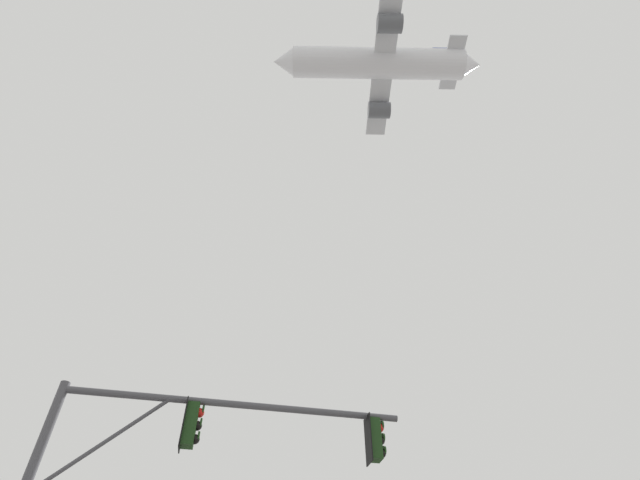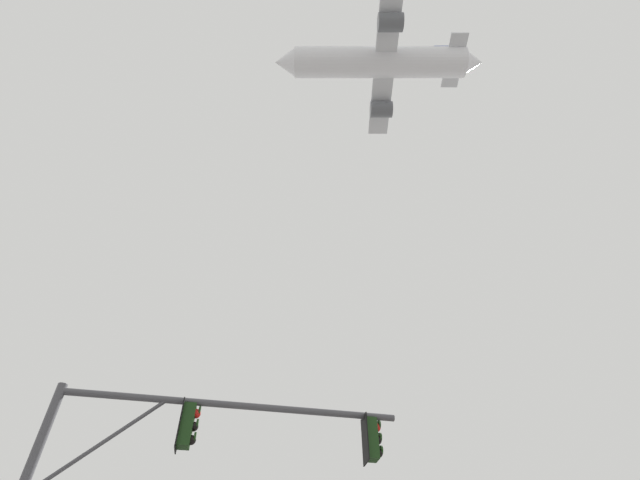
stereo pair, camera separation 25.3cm
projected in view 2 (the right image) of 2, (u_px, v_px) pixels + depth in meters
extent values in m
cylinder|color=#4C4C51|center=(235.00, 405.00, 10.51)|extent=(7.28, 1.34, 0.15)
cylinder|color=#4C4C51|center=(99.00, 445.00, 9.45)|extent=(2.24, 0.45, 2.12)
cube|color=#193814|center=(371.00, 439.00, 10.58)|extent=(0.31, 0.36, 0.90)
cylinder|color=#193814|center=(369.00, 417.00, 10.93)|extent=(0.05, 0.05, 0.12)
cube|color=black|center=(365.00, 439.00, 10.57)|extent=(0.10, 0.46, 1.04)
sphere|color=red|center=(376.00, 428.00, 10.79)|extent=(0.20, 0.20, 0.20)
cylinder|color=#193814|center=(379.00, 425.00, 10.84)|extent=(0.07, 0.21, 0.21)
sphere|color=black|center=(377.00, 440.00, 10.60)|extent=(0.20, 0.20, 0.20)
cylinder|color=#193814|center=(380.00, 438.00, 10.65)|extent=(0.07, 0.21, 0.21)
sphere|color=black|center=(378.00, 453.00, 10.41)|extent=(0.20, 0.20, 0.20)
cylinder|color=#193814|center=(381.00, 451.00, 10.46)|extent=(0.07, 0.21, 0.21)
cube|color=#193814|center=(187.00, 426.00, 10.02)|extent=(0.31, 0.36, 0.90)
cylinder|color=#193814|center=(191.00, 402.00, 10.37)|extent=(0.05, 0.05, 0.12)
cube|color=black|center=(180.00, 425.00, 10.00)|extent=(0.10, 0.46, 1.04)
sphere|color=red|center=(196.00, 414.00, 10.22)|extent=(0.20, 0.20, 0.20)
cylinder|color=#193814|center=(200.00, 411.00, 10.27)|extent=(0.07, 0.21, 0.21)
sphere|color=black|center=(194.00, 427.00, 10.03)|extent=(0.20, 0.20, 0.20)
cylinder|color=#193814|center=(197.00, 424.00, 10.08)|extent=(0.07, 0.21, 0.21)
sphere|color=black|center=(191.00, 440.00, 9.84)|extent=(0.20, 0.20, 0.20)
cylinder|color=#193814|center=(195.00, 437.00, 9.89)|extent=(0.07, 0.21, 0.21)
cylinder|color=white|center=(379.00, 62.00, 49.55)|extent=(17.86, 3.69, 3.16)
cone|color=white|center=(285.00, 62.00, 49.55)|extent=(2.26, 3.07, 3.00)
cone|color=white|center=(473.00, 62.00, 49.54)|extent=(2.05, 2.74, 2.69)
cube|color=silver|center=(385.00, 65.00, 49.22)|extent=(2.67, 16.84, 0.36)
cylinder|color=#595B60|center=(390.00, 22.00, 45.14)|extent=(2.42, 1.85, 1.78)
cylinder|color=#595B60|center=(381.00, 109.00, 52.01)|extent=(2.42, 1.85, 1.78)
cube|color=navy|center=(450.00, 55.00, 50.76)|extent=(2.77, 0.32, 3.75)
cube|color=silver|center=(454.00, 61.00, 49.75)|extent=(1.95, 5.98, 0.20)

